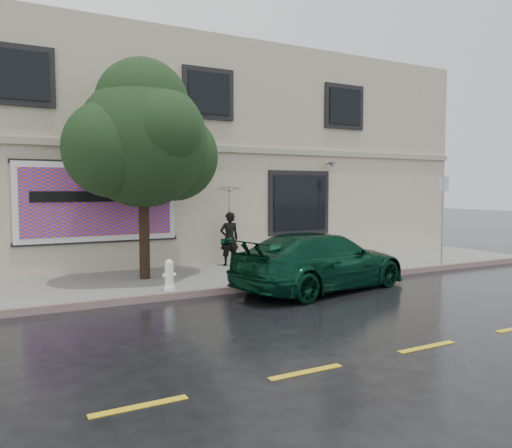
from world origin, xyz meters
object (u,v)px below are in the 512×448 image
car (321,261)px  pedestrian (229,239)px  fire_hydrant (169,275)px  street_tree (143,143)px

car → pedestrian: size_ratio=2.99×
pedestrian → fire_hydrant: size_ratio=2.29×
pedestrian → street_tree: (-2.80, -0.97, 2.59)m
pedestrian → street_tree: size_ratio=0.32×
pedestrian → fire_hydrant: bearing=49.0°
car → fire_hydrant: 3.57m
pedestrian → car: bearing=106.4°
street_tree → fire_hydrant: street_tree is taller
street_tree → pedestrian: bearing=19.1°
car → pedestrian: (-0.72, 3.59, 0.25)m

